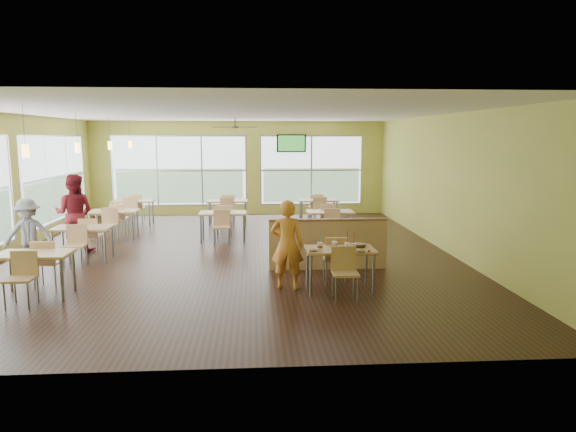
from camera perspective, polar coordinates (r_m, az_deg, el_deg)
The scene contains 20 objects.
room at distance 11.74m, azimuth -6.30°, elevation 3.49°, with size 12.00×12.04×3.20m.
window_bays at distance 15.14m, azimuth -15.89°, elevation 3.93°, with size 9.24×10.24×2.38m.
main_table at distance 9.05m, azimuth 5.78°, elevation -4.33°, with size 1.22×1.52×0.87m.
half_wall_divider at distance 10.47m, azimuth 4.45°, elevation -3.11°, with size 2.40×0.14×1.04m.
dining_tables at distance 13.64m, azimuth -10.34°, elevation 0.04°, with size 6.92×8.72×0.87m.
pendant_lights at distance 12.90m, azimuth -20.70°, elevation 7.25°, with size 0.11×7.31×0.86m.
ceiling_fan at distance 14.69m, azimuth -5.90°, elevation 9.81°, with size 1.25×1.25×0.29m.
tv_backwall at distance 17.63m, azimuth 0.38°, elevation 8.08°, with size 1.00×0.07×0.60m.
man_plaid at distance 9.05m, azimuth -0.09°, elevation -3.20°, with size 0.58×0.38×1.59m, color #E45119.
patron_maroon at distance 12.91m, azimuth -22.67°, elevation 0.27°, with size 0.89×0.69×1.83m, color maroon.
patron_grey at distance 11.61m, azimuth -26.90°, elevation -1.83°, with size 0.94×0.54×1.46m, color slate.
cup_blue at distance 8.80m, azimuth 3.58°, elevation -3.39°, with size 0.10×0.10×0.38m.
cup_yellow at distance 8.93m, azimuth 5.19°, elevation -3.24°, with size 0.10×0.10×0.36m.
cup_red_near at distance 8.81m, azimuth 6.61°, elevation -3.41°, with size 0.11×0.11×0.38m.
cup_red_far at distance 8.84m, azimuth 7.31°, elevation -3.42°, with size 0.10×0.10×0.35m.
food_basket at distance 9.18m, azimuth 7.95°, elevation -3.21°, with size 0.25×0.25×0.06m.
ketchup_cup at distance 8.83m, azimuth 8.99°, elevation -3.86°, with size 0.05×0.05×0.02m, color #B61803.
wrapper_left at distance 8.75m, azimuth 2.80°, elevation -3.83°, with size 0.15×0.14×0.04m, color #A27B4E.
wrapper_mid at distance 9.03m, azimuth 5.30°, elevation -3.40°, with size 0.22×0.20×0.05m, color #A27B4E.
wrapper_right at distance 8.79m, azimuth 8.17°, elevation -3.85°, with size 0.15×0.14×0.04m, color #A27B4E.
Camera 1 is at (0.51, -11.68, 2.69)m, focal length 32.00 mm.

